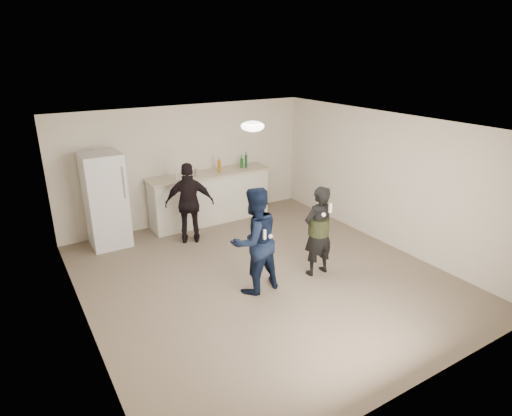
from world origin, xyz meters
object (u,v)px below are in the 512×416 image
counter (210,198)px  shaker (196,173)px  fridge (106,200)px  woman (318,231)px  spectator (190,203)px  man (254,241)px

counter → shaker: bearing=-162.3°
counter → fridge: size_ratio=1.44×
shaker → woman: woman is taller
counter → fridge: 2.22m
spectator → counter: bearing=-112.4°
man → spectator: bearing=-92.2°
woman → spectator: 2.62m
shaker → fridge: bearing=178.6°
counter → shaker: 0.75m
man → spectator: 2.19m
fridge → counter: bearing=1.8°
shaker → man: man is taller
counter → spectator: (-0.80, -0.77, 0.27)m
fridge → woman: fridge is taller
man → woman: man is taller
counter → spectator: bearing=-136.1°
fridge → woman: (2.68, -2.98, -0.13)m
fridge → man: size_ratio=1.07×
counter → man: size_ratio=1.55×
counter → man: (-0.68, -2.96, 0.31)m
counter → spectator: 1.14m
counter → man: bearing=-102.9°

